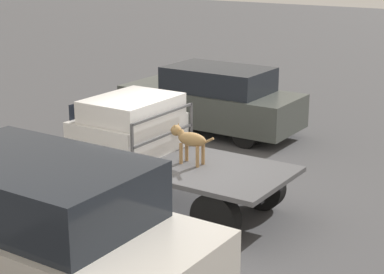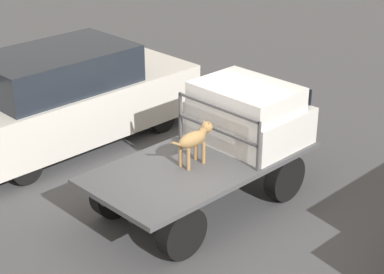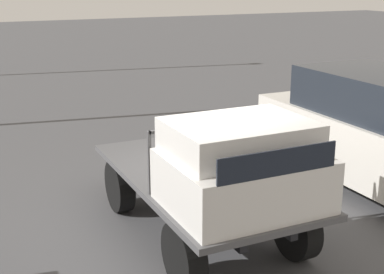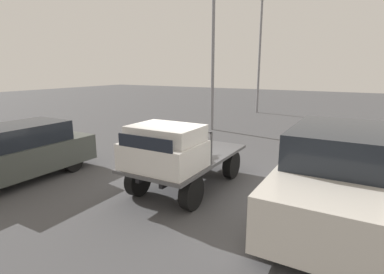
% 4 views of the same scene
% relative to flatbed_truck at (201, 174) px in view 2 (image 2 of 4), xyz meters
% --- Properties ---
extents(ground_plane, '(80.00, 80.00, 0.00)m').
position_rel_flatbed_truck_xyz_m(ground_plane, '(0.00, 0.00, -0.61)').
color(ground_plane, '#474749').
extents(flatbed_truck, '(3.80, 1.89, 0.86)m').
position_rel_flatbed_truck_xyz_m(flatbed_truck, '(0.00, 0.00, 0.00)').
color(flatbed_truck, black).
rests_on(flatbed_truck, ground).
extents(truck_cab, '(1.43, 1.77, 1.00)m').
position_rel_flatbed_truck_xyz_m(truck_cab, '(1.11, 0.00, 0.72)').
color(truck_cab, silver).
rests_on(truck_cab, flatbed_truck).
extents(truck_headboard, '(0.04, 1.77, 0.82)m').
position_rel_flatbed_truck_xyz_m(truck_headboard, '(0.35, 0.00, 0.79)').
color(truck_headboard, '#4C4C4F').
rests_on(truck_headboard, flatbed_truck).
extents(dog, '(0.88, 0.24, 0.67)m').
position_rel_flatbed_truck_xyz_m(dog, '(-0.16, -0.01, 0.68)').
color(dog, '#9E7547').
rests_on(dog, flatbed_truck).
extents(parked_pickup_far, '(5.16, 1.96, 1.95)m').
position_rel_flatbed_truck_xyz_m(parked_pickup_far, '(-0.09, 3.56, 0.34)').
color(parked_pickup_far, black).
rests_on(parked_pickup_far, ground).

